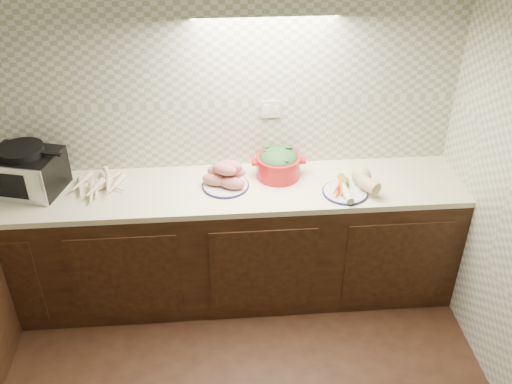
{
  "coord_description": "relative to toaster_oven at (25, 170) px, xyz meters",
  "views": [
    {
      "loc": [
        0.17,
        -1.66,
        2.93
      ],
      "look_at": [
        0.41,
        1.25,
        1.02
      ],
      "focal_mm": 40.0,
      "sensor_mm": 36.0,
      "label": 1
    }
  ],
  "objects": [
    {
      "name": "parsnip_pile",
      "position": [
        0.44,
        -0.03,
        -0.12
      ],
      "size": [
        0.33,
        0.37,
        0.07
      ],
      "color": "#F6E6C3",
      "rests_on": "counter"
    },
    {
      "name": "veg_plate",
      "position": [
        2.1,
        -0.17,
        -0.1
      ],
      "size": [
        0.38,
        0.38,
        0.14
      ],
      "rotation": [
        0.0,
        0.0,
        0.4
      ],
      "color": "#10153B",
      "rests_on": "counter"
    },
    {
      "name": "counter",
      "position": [
        0.37,
        -0.9,
        -0.6
      ],
      "size": [
        3.6,
        3.6,
        0.9
      ],
      "color": "black",
      "rests_on": "ground"
    },
    {
      "name": "onion_bowl",
      "position": [
        1.29,
        0.05,
        -0.11
      ],
      "size": [
        0.13,
        0.13,
        0.1
      ],
      "color": "black",
      "rests_on": "counter"
    },
    {
      "name": "dutch_oven",
      "position": [
        1.64,
        0.04,
        -0.05
      ],
      "size": [
        0.36,
        0.3,
        0.21
      ],
      "rotation": [
        0.0,
        0.0,
        -0.0
      ],
      "color": "#B20E14",
      "rests_on": "counter"
    },
    {
      "name": "toaster_oven",
      "position": [
        0.0,
        0.0,
        0.0
      ],
      "size": [
        0.51,
        0.44,
        0.31
      ],
      "rotation": [
        0.0,
        0.0,
        -0.27
      ],
      "color": "black",
      "rests_on": "counter"
    },
    {
      "name": "sweet_potato_plate",
      "position": [
        1.28,
        -0.06,
        -0.07
      ],
      "size": [
        0.32,
        0.31,
        0.19
      ],
      "rotation": [
        0.0,
        0.0,
        -0.33
      ],
      "color": "#10153B",
      "rests_on": "counter"
    },
    {
      "name": "room",
      "position": [
        1.05,
        -1.58,
        0.58
      ],
      "size": [
        3.6,
        3.6,
        2.6
      ],
      "color": "black",
      "rests_on": "ground"
    }
  ]
}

